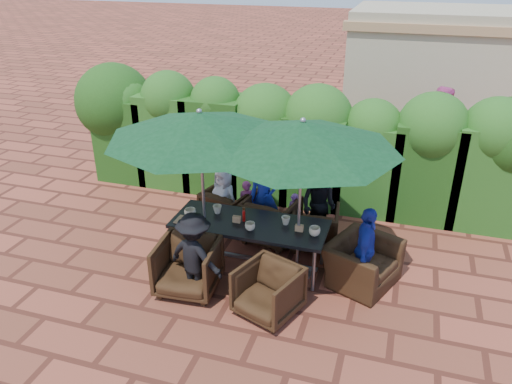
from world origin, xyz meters
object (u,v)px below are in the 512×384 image
(chair_far_left, at_px, (228,206))
(dining_table, at_px, (250,227))
(umbrella_left, at_px, (200,126))
(chair_near_left, at_px, (188,264))
(chair_far_right, at_px, (315,225))
(chair_near_right, at_px, (268,289))
(umbrella_right, at_px, (302,135))
(chair_far_mid, at_px, (271,217))
(chair_end_right, at_px, (362,256))

(chair_far_left, bearing_deg, dining_table, 140.42)
(umbrella_left, height_order, chair_near_left, umbrella_left)
(chair_far_right, xyz_separation_m, chair_near_right, (-0.25, -1.88, 0.00))
(chair_far_left, bearing_deg, chair_far_right, -171.95)
(chair_far_left, bearing_deg, umbrella_right, 159.39)
(chair_far_left, relative_size, chair_far_mid, 0.92)
(chair_far_mid, distance_m, chair_far_right, 0.75)
(chair_far_mid, height_order, chair_end_right, chair_end_right)
(umbrella_left, bearing_deg, chair_near_right, -36.80)
(chair_far_right, bearing_deg, chair_near_right, 75.85)
(umbrella_left, bearing_deg, chair_near_left, -85.34)
(chair_far_right, xyz_separation_m, chair_end_right, (0.85, -0.79, 0.06))
(umbrella_right, height_order, chair_far_mid, umbrella_right)
(chair_near_left, xyz_separation_m, chair_near_right, (1.23, -0.16, -0.04))
(chair_far_left, relative_size, chair_near_right, 1.01)
(dining_table, bearing_deg, chair_end_right, 2.43)
(chair_far_mid, distance_m, chair_near_right, 1.92)
(dining_table, height_order, chair_near_right, chair_near_right)
(dining_table, distance_m, chair_far_right, 1.24)
(chair_near_left, bearing_deg, chair_far_left, 88.80)
(chair_end_right, bearing_deg, chair_far_left, 90.30)
(chair_far_mid, distance_m, chair_end_right, 1.77)
(umbrella_right, bearing_deg, umbrella_left, -179.16)
(chair_far_mid, xyz_separation_m, chair_far_right, (0.74, 0.03, -0.04))
(chair_far_left, relative_size, chair_near_left, 0.91)
(chair_far_left, distance_m, chair_end_right, 2.64)
(umbrella_right, relative_size, chair_near_left, 3.14)
(chair_near_left, bearing_deg, umbrella_right, 26.37)
(chair_far_left, xyz_separation_m, chair_far_mid, (0.85, -0.23, 0.03))
(chair_far_right, bearing_deg, chair_near_left, 42.63)
(dining_table, relative_size, umbrella_right, 0.87)
(chair_far_right, distance_m, chair_near_left, 2.27)
(chair_far_left, distance_m, chair_far_right, 1.60)
(umbrella_left, height_order, chair_near_right, umbrella_left)
(chair_near_right, bearing_deg, dining_table, 140.59)
(chair_far_right, distance_m, chair_near_right, 1.90)
(umbrella_left, height_order, chair_far_mid, umbrella_left)
(umbrella_left, distance_m, chair_far_left, 2.14)
(umbrella_left, bearing_deg, chair_far_mid, 47.55)
(chair_far_right, bearing_deg, umbrella_right, 77.84)
(chair_near_left, height_order, chair_near_right, chair_near_left)
(chair_far_mid, distance_m, chair_near_left, 1.85)
(chair_far_right, relative_size, chair_near_left, 0.89)
(dining_table, xyz_separation_m, chair_near_right, (0.59, -1.02, -0.29))
(dining_table, height_order, chair_far_left, chair_far_left)
(chair_far_mid, relative_size, chair_end_right, 0.84)
(chair_near_right, xyz_separation_m, chair_end_right, (1.11, 1.09, 0.05))
(umbrella_right, distance_m, chair_near_right, 2.09)
(chair_far_left, xyz_separation_m, chair_far_right, (1.59, -0.21, -0.01))
(chair_end_right, bearing_deg, chair_far_mid, 86.91)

